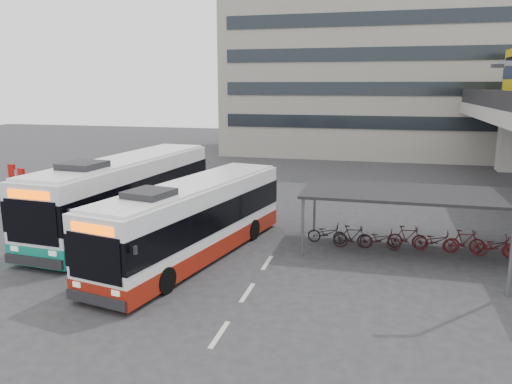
# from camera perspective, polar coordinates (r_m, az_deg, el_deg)

# --- Properties ---
(ground) EXTENTS (120.00, 120.00, 0.00)m
(ground) POSITION_cam_1_polar(r_m,az_deg,el_deg) (20.59, -5.56, -7.47)
(ground) COLOR #28282B
(ground) RESTS_ON ground
(bike_shelter) EXTENTS (10.00, 4.00, 2.54)m
(bike_shelter) POSITION_cam_1_polar(r_m,az_deg,el_deg) (22.02, 18.48, -3.21)
(bike_shelter) COLOR #595B60
(bike_shelter) RESTS_ON ground
(office_block) EXTENTS (30.00, 15.00, 25.00)m
(office_block) POSITION_cam_1_polar(r_m,az_deg,el_deg) (54.53, 14.13, 17.65)
(office_block) COLOR gray
(office_block) RESTS_ON ground
(road_markings) EXTENTS (0.15, 7.60, 0.01)m
(road_markings) POSITION_cam_1_polar(r_m,az_deg,el_deg) (17.22, -1.00, -11.41)
(road_markings) COLOR beige
(road_markings) RESTS_ON ground
(bus_main) EXTENTS (4.60, 11.47, 3.32)m
(bus_main) POSITION_cam_1_polar(r_m,az_deg,el_deg) (20.30, -7.12, -3.24)
(bus_main) COLOR white
(bus_main) RESTS_ON ground
(bus_teal) EXTENTS (3.68, 12.77, 3.72)m
(bus_teal) POSITION_cam_1_polar(r_m,az_deg,el_deg) (25.00, -14.57, -0.18)
(bus_teal) COLOR white
(bus_teal) RESTS_ON ground
(pedestrian) EXTENTS (0.45, 0.61, 1.52)m
(pedestrian) POSITION_cam_1_polar(r_m,az_deg,el_deg) (21.48, -22.07, -5.36)
(pedestrian) COLOR black
(pedestrian) RESTS_ON ground
(sign_totem_mid) EXTENTS (0.50, 0.27, 2.34)m
(sign_totem_mid) POSITION_cam_1_polar(r_m,az_deg,el_deg) (31.04, -25.11, 0.41)
(sign_totem_mid) COLOR #A20D0A
(sign_totem_mid) RESTS_ON ground
(sign_totem_north) EXTENTS (0.51, 0.22, 2.34)m
(sign_totem_north) POSITION_cam_1_polar(r_m,az_deg,el_deg) (32.88, -26.01, 0.93)
(sign_totem_north) COLOR #A20D0A
(sign_totem_north) RESTS_ON ground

